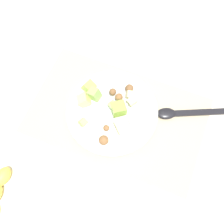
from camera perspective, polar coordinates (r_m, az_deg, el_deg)
ground_plane at (r=0.77m, az=1.20°, el=-0.74°), size 2.40×2.40×0.00m
placemat at (r=0.77m, az=1.20°, el=-0.66°), size 0.52×0.31×0.01m
salad_bowl at (r=0.73m, az=-0.03°, el=-0.13°), size 0.26×0.26×0.09m
serving_spoon at (r=0.79m, az=14.87°, el=-0.23°), size 0.20×0.11×0.01m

